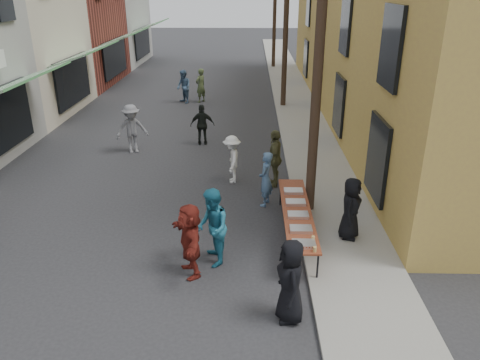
{
  "coord_description": "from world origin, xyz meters",
  "views": [
    {
      "loc": [
        2.63,
        -8.85,
        5.98
      ],
      "look_at": [
        2.37,
        2.15,
        1.3
      ],
      "focal_mm": 35.0,
      "sensor_mm": 36.0,
      "label": 1
    }
  ],
  "objects_px": {
    "utility_pole_near": "(319,47)",
    "catering_tray_sausage": "(304,244)",
    "guest_front_c": "(212,228)",
    "server": "(351,208)",
    "utility_pole_far": "(275,4)",
    "utility_pole_mid": "(286,15)",
    "guest_front_a": "(291,281)",
    "serving_table": "(297,212)"
  },
  "relations": [
    {
      "from": "guest_front_a",
      "to": "utility_pole_far",
      "type": "bearing_deg",
      "value": 170.09
    },
    {
      "from": "utility_pole_near",
      "to": "guest_front_c",
      "type": "xyz_separation_m",
      "value": [
        -2.51,
        -2.67,
        -3.59
      ]
    },
    {
      "from": "utility_pole_far",
      "to": "guest_front_a",
      "type": "relative_size",
      "value": 5.31
    },
    {
      "from": "utility_pole_far",
      "to": "catering_tray_sausage",
      "type": "height_order",
      "value": "utility_pole_far"
    },
    {
      "from": "serving_table",
      "to": "guest_front_c",
      "type": "relative_size",
      "value": 2.19
    },
    {
      "from": "utility_pole_far",
      "to": "guest_front_c",
      "type": "relative_size",
      "value": 4.93
    },
    {
      "from": "utility_pole_near",
      "to": "serving_table",
      "type": "bearing_deg",
      "value": -108.72
    },
    {
      "from": "server",
      "to": "utility_pole_mid",
      "type": "bearing_deg",
      "value": 25.47
    },
    {
      "from": "utility_pole_mid",
      "to": "guest_front_c",
      "type": "distance_m",
      "value": 15.31
    },
    {
      "from": "utility_pole_far",
      "to": "server",
      "type": "height_order",
      "value": "utility_pole_far"
    },
    {
      "from": "utility_pole_mid",
      "to": "server",
      "type": "bearing_deg",
      "value": -86.67
    },
    {
      "from": "catering_tray_sausage",
      "to": "guest_front_c",
      "type": "distance_m",
      "value": 2.06
    },
    {
      "from": "utility_pole_near",
      "to": "server",
      "type": "relative_size",
      "value": 5.7
    },
    {
      "from": "utility_pole_far",
      "to": "guest_front_c",
      "type": "bearing_deg",
      "value": -95.37
    },
    {
      "from": "utility_pole_near",
      "to": "utility_pole_mid",
      "type": "distance_m",
      "value": 12.0
    },
    {
      "from": "catering_tray_sausage",
      "to": "guest_front_c",
      "type": "bearing_deg",
      "value": 167.3
    },
    {
      "from": "utility_pole_near",
      "to": "utility_pole_mid",
      "type": "relative_size",
      "value": 1.0
    },
    {
      "from": "serving_table",
      "to": "catering_tray_sausage",
      "type": "xyz_separation_m",
      "value": [
        -0.0,
        -1.65,
        0.08
      ]
    },
    {
      "from": "utility_pole_mid",
      "to": "guest_front_c",
      "type": "height_order",
      "value": "utility_pole_mid"
    },
    {
      "from": "catering_tray_sausage",
      "to": "utility_pole_near",
      "type": "bearing_deg",
      "value": 80.91
    },
    {
      "from": "guest_front_c",
      "to": "serving_table",
      "type": "bearing_deg",
      "value": 108.78
    },
    {
      "from": "utility_pole_near",
      "to": "catering_tray_sausage",
      "type": "relative_size",
      "value": 18.0
    },
    {
      "from": "utility_pole_mid",
      "to": "utility_pole_far",
      "type": "xyz_separation_m",
      "value": [
        0.0,
        12.0,
        0.0
      ]
    },
    {
      "from": "catering_tray_sausage",
      "to": "guest_front_a",
      "type": "xyz_separation_m",
      "value": [
        -0.4,
        -1.45,
        0.06
      ]
    },
    {
      "from": "utility_pole_mid",
      "to": "server",
      "type": "xyz_separation_m",
      "value": [
        0.79,
        -13.59,
        -3.61
      ]
    },
    {
      "from": "utility_pole_mid",
      "to": "guest_front_a",
      "type": "distance_m",
      "value": 17.0
    },
    {
      "from": "utility_pole_near",
      "to": "guest_front_c",
      "type": "bearing_deg",
      "value": -133.17
    },
    {
      "from": "server",
      "to": "utility_pole_near",
      "type": "bearing_deg",
      "value": 48.61
    },
    {
      "from": "utility_pole_near",
      "to": "utility_pole_far",
      "type": "bearing_deg",
      "value": 90.0
    },
    {
      "from": "utility_pole_near",
      "to": "server",
      "type": "height_order",
      "value": "utility_pole_near"
    },
    {
      "from": "utility_pole_far",
      "to": "utility_pole_near",
      "type": "bearing_deg",
      "value": -90.0
    },
    {
      "from": "utility_pole_far",
      "to": "catering_tray_sausage",
      "type": "distance_m",
      "value": 27.38
    },
    {
      "from": "utility_pole_near",
      "to": "catering_tray_sausage",
      "type": "height_order",
      "value": "utility_pole_near"
    },
    {
      "from": "utility_pole_near",
      "to": "utility_pole_mid",
      "type": "bearing_deg",
      "value": 90.0
    },
    {
      "from": "catering_tray_sausage",
      "to": "guest_front_c",
      "type": "relative_size",
      "value": 0.27
    },
    {
      "from": "utility_pole_near",
      "to": "server",
      "type": "bearing_deg",
      "value": -63.53
    },
    {
      "from": "guest_front_c",
      "to": "guest_front_a",
      "type": "bearing_deg",
      "value": 28.2
    },
    {
      "from": "utility_pole_far",
      "to": "catering_tray_sausage",
      "type": "relative_size",
      "value": 18.0
    },
    {
      "from": "utility_pole_mid",
      "to": "guest_front_a",
      "type": "xyz_separation_m",
      "value": [
        -0.9,
        -16.57,
        -3.65
      ]
    },
    {
      "from": "guest_front_c",
      "to": "utility_pole_near",
      "type": "bearing_deg",
      "value": 124.79
    },
    {
      "from": "utility_pole_mid",
      "to": "guest_front_a",
      "type": "height_order",
      "value": "utility_pole_mid"
    },
    {
      "from": "serving_table",
      "to": "server",
      "type": "bearing_deg",
      "value": -5.06
    }
  ]
}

